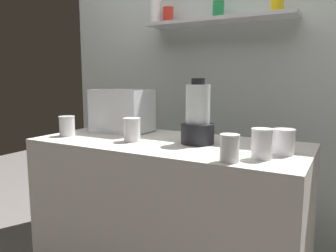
% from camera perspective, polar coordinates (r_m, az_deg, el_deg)
% --- Properties ---
extents(counter, '(1.40, 0.64, 0.90)m').
position_cam_1_polar(counter, '(1.85, 0.00, -16.51)').
color(counter, beige).
rests_on(counter, ground_plane).
extents(back_wall_unit, '(2.60, 0.24, 2.50)m').
position_cam_1_polar(back_wall_unit, '(2.37, 9.12, 9.09)').
color(back_wall_unit, silver).
rests_on(back_wall_unit, ground_plane).
extents(carrot_display_bin, '(0.34, 0.24, 0.26)m').
position_cam_1_polar(carrot_display_bin, '(2.01, -7.85, 1.24)').
color(carrot_display_bin, white).
rests_on(carrot_display_bin, counter).
extents(blender_pitcher, '(0.17, 0.17, 0.32)m').
position_cam_1_polar(blender_pitcher, '(1.63, 5.18, 1.38)').
color(blender_pitcher, black).
rests_on(blender_pitcher, counter).
extents(juice_cup_orange_far_left, '(0.09, 0.09, 0.11)m').
position_cam_1_polar(juice_cup_orange_far_left, '(1.94, -17.14, -0.19)').
color(juice_cup_orange_far_left, white).
rests_on(juice_cup_orange_far_left, counter).
extents(juice_cup_carrot_left, '(0.09, 0.09, 0.12)m').
position_cam_1_polar(juice_cup_carrot_left, '(1.71, -6.29, -0.78)').
color(juice_cup_carrot_left, white).
rests_on(juice_cup_carrot_left, counter).
extents(juice_cup_mango_middle, '(0.08, 0.08, 0.11)m').
position_cam_1_polar(juice_cup_mango_middle, '(1.30, 10.63, -4.13)').
color(juice_cup_mango_middle, white).
rests_on(juice_cup_mango_middle, counter).
extents(juice_cup_beet_right, '(0.09, 0.09, 0.12)m').
position_cam_1_polar(juice_cup_beet_right, '(1.38, 15.99, -3.29)').
color(juice_cup_beet_right, white).
rests_on(juice_cup_beet_right, counter).
extents(juice_cup_carrot_far_right, '(0.09, 0.09, 0.11)m').
position_cam_1_polar(juice_cup_carrot_far_right, '(1.48, 19.47, -2.80)').
color(juice_cup_carrot_far_right, white).
rests_on(juice_cup_carrot_far_right, counter).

